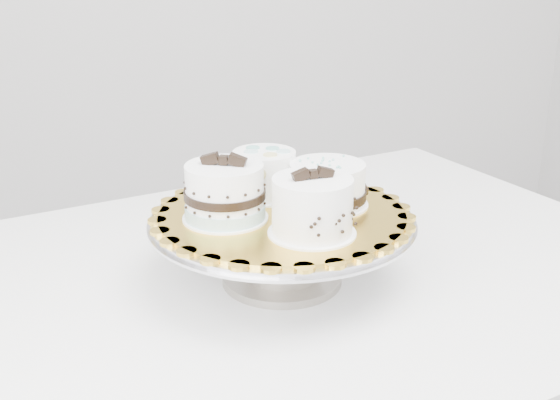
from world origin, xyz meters
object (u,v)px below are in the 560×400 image
object	(u,v)px
cake_stand	(282,237)
cake_swirl	(312,208)
cake_dots	(264,173)
cake_banded	(225,194)
table	(268,312)
cake_board	(282,214)
cake_ribbon	(328,186)

from	to	relation	value
cake_stand	cake_swirl	distance (m)	0.12
cake_dots	cake_banded	bearing A→B (deg)	-131.23
table	cake_board	size ratio (longest dim) A/B	3.90
table	cake_ribbon	distance (m)	0.23
cake_board	cake_dots	world-z (taller)	cake_dots
cake_stand	cake_ribbon	distance (m)	0.10
cake_stand	cake_board	world-z (taller)	cake_board
table	cake_board	xyz separation A→B (m)	(0.01, -0.03, 0.18)
cake_swirl	cake_board	bearing A→B (deg)	97.24
cake_swirl	table	bearing A→B (deg)	101.29
cake_stand	cake_board	bearing A→B (deg)	0.00
cake_banded	cake_ribbon	xyz separation A→B (m)	(0.16, -0.00, -0.01)
cake_dots	cake_ribbon	distance (m)	0.10
cake_dots	cake_ribbon	bearing A→B (deg)	-34.85
table	cake_swirl	size ratio (longest dim) A/B	11.69
cake_board	cake_swirl	size ratio (longest dim) A/B	3.00
cake_banded	cake_dots	xyz separation A→B (m)	(0.08, 0.07, -0.00)
cake_stand	cake_dots	bearing A→B (deg)	89.46
table	cake_swirl	world-z (taller)	cake_swirl
cake_ribbon	cake_swirl	bearing A→B (deg)	-118.40
cake_dots	cake_ribbon	xyz separation A→B (m)	(0.07, -0.07, -0.01)
cake_swirl	cake_stand	bearing A→B (deg)	97.24
cake_banded	cake_dots	bearing A→B (deg)	72.58
cake_board	cake_ribbon	bearing A→B (deg)	3.77
cake_dots	cake_stand	bearing A→B (deg)	-81.36
table	cake_ribbon	world-z (taller)	cake_ribbon
table	cake_banded	xyz separation A→B (m)	(-0.07, -0.03, 0.22)
table	cake_ribbon	bearing A→B (deg)	-24.95
cake_stand	cake_banded	xyz separation A→B (m)	(-0.08, 0.01, 0.08)
cake_swirl	cake_dots	world-z (taller)	cake_swirl
cake_swirl	cake_ribbon	bearing A→B (deg)	56.01
cake_swirl	cake_ribbon	distance (m)	0.11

